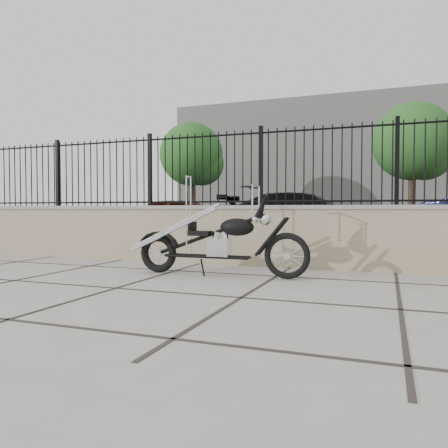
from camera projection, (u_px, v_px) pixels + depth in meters
The scene contains 12 objects.
ground_plane at pixel (116, 288), 4.95m from camera, with size 90.00×90.00×0.00m, color #99968E.
parking_lot at pixel (307, 232), 16.65m from camera, with size 30.00×30.00×0.00m, color black.
retaining_wall at pixel (203, 234), 7.27m from camera, with size 14.00×0.36×0.96m, color gray.
iron_fence at pixel (203, 169), 7.23m from camera, with size 14.00×0.08×1.20m, color black.
background_building at pixel (343, 163), 29.61m from camera, with size 22.00×6.00×8.00m, color beige.
chopper_motorcycle at pixel (216, 225), 5.87m from camera, with size 2.30×0.40×1.38m, color black, non-canonical shape.
car_red at pixel (186, 219), 12.68m from camera, with size 1.46×3.63×1.24m, color #4E190B.
car_black at pixel (305, 217), 12.03m from camera, with size 1.90×4.67×1.36m, color black.
bollard_a at pixel (162, 228), 10.28m from camera, with size 0.11×0.11×0.88m, color #0C3EBE.
bollard_b at pixel (406, 232), 7.93m from camera, with size 0.11×0.11×0.95m, color #0C66BA.
tree_left at pixel (191, 151), 23.09m from camera, with size 3.34×3.34×5.64m.
tree_right at pixel (413, 138), 18.79m from camera, with size 3.36×3.36×5.66m.
Camera 1 is at (2.88, -4.17, 0.90)m, focal length 35.00 mm.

